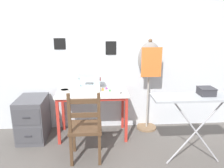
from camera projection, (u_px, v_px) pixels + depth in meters
name	position (u px, v px, depth m)	size (l,w,h in m)	color
ground_plane	(93.00, 144.00, 3.16)	(14.00, 14.00, 0.00)	#5B5651
wall_back	(92.00, 51.00, 3.39)	(10.00, 0.06, 2.55)	silver
sewing_table	(92.00, 98.00, 3.24)	(1.04, 0.53, 0.71)	silver
sewing_machine	(90.00, 82.00, 3.22)	(0.34, 0.15, 0.31)	silver
fabric_bowl	(65.00, 91.00, 3.18)	(0.15, 0.15, 0.04)	silver
scissors	(121.00, 93.00, 3.17)	(0.09, 0.11, 0.01)	silver
thread_spool_near_machine	(103.00, 89.00, 3.27)	(0.04, 0.04, 0.04)	orange
thread_spool_mid_table	(106.00, 88.00, 3.33)	(0.04, 0.04, 0.04)	purple
thread_spool_far_edge	(110.00, 90.00, 3.22)	(0.03, 0.03, 0.04)	green
wooden_chair	(85.00, 128.00, 2.69)	(0.40, 0.38, 0.93)	#513823
filing_cabinet	(33.00, 118.00, 3.25)	(0.40, 0.57, 0.63)	#4C4C51
dress_form	(149.00, 64.00, 3.35)	(0.36, 0.32, 1.47)	#846647
ironing_board	(199.00, 100.00, 2.52)	(1.10, 0.31, 0.88)	#ADB2B7
storage_box	(206.00, 91.00, 2.53)	(0.18, 0.18, 0.09)	#333338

